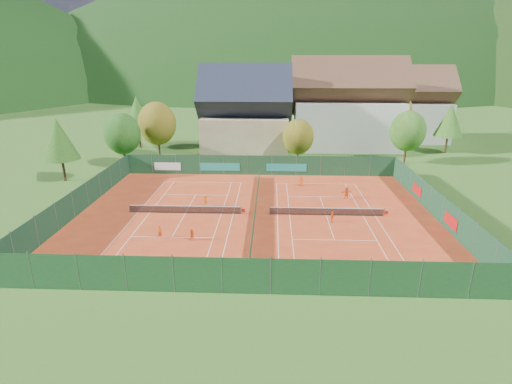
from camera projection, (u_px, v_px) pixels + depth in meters
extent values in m
plane|color=#2E591B|center=(255.00, 214.00, 45.21)|extent=(600.00, 600.00, 0.00)
cube|color=#BE3C1B|center=(255.00, 214.00, 45.20)|extent=(40.00, 32.00, 0.01)
cube|color=white|center=(203.00, 182.00, 56.76)|extent=(10.97, 0.06, 0.00)
cube|color=white|center=(157.00, 264.00, 34.26)|extent=(10.97, 0.06, 0.00)
cube|color=white|center=(138.00, 212.00, 45.72)|extent=(0.06, 23.77, 0.00)
cube|color=white|center=(233.00, 214.00, 45.30)|extent=(0.06, 23.77, 0.00)
cube|color=white|center=(150.00, 213.00, 45.67)|extent=(0.06, 23.77, 0.00)
cube|color=white|center=(221.00, 214.00, 45.35)|extent=(0.06, 23.77, 0.00)
cube|color=white|center=(196.00, 195.00, 51.57)|extent=(8.23, 0.06, 0.00)
cube|color=white|center=(172.00, 237.00, 39.45)|extent=(8.23, 0.06, 0.00)
cube|color=white|center=(185.00, 213.00, 45.51)|extent=(0.06, 12.80, 0.00)
cube|color=white|center=(316.00, 184.00, 56.14)|extent=(10.97, 0.06, 0.00)
cube|color=white|center=(344.00, 268.00, 33.65)|extent=(10.97, 0.06, 0.00)
cube|color=white|center=(277.00, 215.00, 45.11)|extent=(0.06, 23.77, 0.00)
cube|color=white|center=(375.00, 216.00, 44.68)|extent=(0.06, 23.77, 0.00)
cube|color=white|center=(290.00, 215.00, 45.05)|extent=(0.06, 23.77, 0.00)
cube|color=white|center=(363.00, 216.00, 44.74)|extent=(0.06, 23.77, 0.00)
cube|color=white|center=(320.00, 197.00, 50.95)|extent=(8.23, 0.06, 0.00)
cube|color=white|center=(334.00, 240.00, 38.84)|extent=(8.23, 0.06, 0.00)
cube|color=white|center=(326.00, 215.00, 44.89)|extent=(0.06, 12.80, 0.00)
cylinder|color=#59595B|center=(130.00, 208.00, 45.60)|extent=(0.10, 0.10, 1.02)
cylinder|color=#59595B|center=(241.00, 210.00, 45.10)|extent=(0.10, 0.10, 1.02)
cube|color=black|center=(185.00, 210.00, 45.37)|extent=(12.80, 0.02, 0.86)
cube|color=white|center=(185.00, 206.00, 45.23)|extent=(12.80, 0.04, 0.06)
cube|color=red|center=(243.00, 210.00, 45.11)|extent=(0.40, 0.04, 0.40)
cylinder|color=#59595B|center=(269.00, 210.00, 44.98)|extent=(0.10, 0.10, 1.02)
cylinder|color=#59595B|center=(384.00, 212.00, 44.49)|extent=(0.10, 0.10, 1.02)
cube|color=black|center=(326.00, 212.00, 44.75)|extent=(12.80, 0.02, 0.86)
cube|color=white|center=(327.00, 208.00, 44.61)|extent=(12.80, 0.04, 0.06)
cube|color=red|center=(386.00, 213.00, 44.50)|extent=(0.40, 0.04, 0.40)
cube|color=#153B24|center=(255.00, 210.00, 45.05)|extent=(0.03, 28.80, 1.00)
cube|color=#163D23|center=(260.00, 165.00, 59.87)|extent=(40.00, 0.04, 3.00)
cube|color=teal|center=(220.00, 167.00, 60.14)|extent=(6.00, 0.03, 1.20)
cube|color=teal|center=(286.00, 168.00, 59.75)|extent=(6.00, 0.03, 1.20)
cube|color=silver|center=(168.00, 166.00, 60.44)|extent=(4.00, 0.03, 1.20)
cube|color=#153C1C|center=(246.00, 276.00, 29.58)|extent=(40.00, 0.04, 3.00)
cube|color=#133520|center=(80.00, 199.00, 45.49)|extent=(0.04, 32.00, 3.00)
cube|color=#143922|center=(436.00, 204.00, 43.95)|extent=(0.04, 32.00, 3.00)
cube|color=#B21414|center=(451.00, 221.00, 40.27)|extent=(0.03, 3.00, 1.20)
cube|color=#B21414|center=(417.00, 190.00, 49.73)|extent=(0.03, 3.00, 1.20)
cube|color=#C6B58C|center=(246.00, 135.00, 72.59)|extent=(15.00, 12.00, 7.00)
cube|color=#1E2333|center=(245.00, 98.00, 70.50)|extent=(16.20, 12.00, 12.00)
cube|color=silver|center=(346.00, 125.00, 77.21)|extent=(20.00, 11.00, 9.00)
cube|color=brown|center=(348.00, 86.00, 74.89)|extent=(21.60, 11.00, 11.00)
cube|color=silver|center=(405.00, 121.00, 84.41)|extent=(16.00, 10.00, 8.00)
cube|color=brown|center=(409.00, 90.00, 82.32)|extent=(17.28, 10.00, 10.00)
cylinder|color=#4D2E1B|center=(125.00, 158.00, 64.53)|extent=(0.36, 0.36, 2.80)
ellipsoid|color=#1E5217|center=(122.00, 134.00, 63.25)|extent=(5.72, 5.72, 6.58)
cylinder|color=#442718|center=(159.00, 149.00, 70.00)|extent=(0.36, 0.36, 3.15)
ellipsoid|color=brown|center=(157.00, 124.00, 68.55)|extent=(6.44, 6.44, 7.40)
cylinder|color=#473219|center=(140.00, 139.00, 77.74)|extent=(0.36, 0.36, 3.50)
cone|color=#265D1A|center=(137.00, 113.00, 76.14)|extent=(5.60, 5.60, 6.50)
cylinder|color=#422817|center=(297.00, 158.00, 65.40)|extent=(0.36, 0.36, 2.45)
ellipsoid|color=olive|center=(298.00, 137.00, 64.28)|extent=(5.01, 5.01, 5.76)
cylinder|color=#4C321B|center=(405.00, 155.00, 66.54)|extent=(0.36, 0.36, 2.80)
ellipsoid|color=#2F621C|center=(408.00, 131.00, 65.26)|extent=(5.72, 5.72, 6.58)
cylinder|color=#472E19|center=(446.00, 145.00, 73.67)|extent=(0.36, 0.36, 3.15)
cone|color=#2C5E1A|center=(450.00, 120.00, 72.23)|extent=(5.04, 5.04, 5.85)
cylinder|color=#452C18|center=(64.00, 170.00, 57.13)|extent=(0.36, 0.36, 3.15)
cone|color=#255317|center=(59.00, 139.00, 55.69)|extent=(5.04, 5.04, 5.85)
cylinder|color=#452818|center=(390.00, 135.00, 81.50)|extent=(0.36, 0.36, 3.50)
ellipsoid|color=olive|center=(393.00, 111.00, 79.89)|extent=(7.15, 7.15, 8.22)
ellipsoid|color=black|center=(282.00, 130.00, 342.31)|extent=(440.00, 440.00, 242.00)
cylinder|color=slate|center=(384.00, 273.00, 32.22)|extent=(0.02, 0.02, 0.80)
cylinder|color=slate|center=(388.00, 273.00, 32.20)|extent=(0.02, 0.02, 0.80)
cylinder|color=slate|center=(383.00, 271.00, 32.50)|extent=(0.02, 0.02, 0.80)
cylinder|color=slate|center=(387.00, 271.00, 32.49)|extent=(0.02, 0.02, 0.80)
cube|color=slate|center=(386.00, 270.00, 32.30)|extent=(0.34, 0.34, 0.30)
ellipsoid|color=#CCD833|center=(386.00, 270.00, 32.29)|extent=(0.28, 0.28, 0.16)
sphere|color=#CCD833|center=(160.00, 240.00, 38.76)|extent=(0.07, 0.07, 0.07)
sphere|color=#CCD833|center=(303.00, 271.00, 33.16)|extent=(0.07, 0.07, 0.07)
sphere|color=#CCD833|center=(290.00, 211.00, 46.13)|extent=(0.07, 0.07, 0.07)
sphere|color=#CCD833|center=(231.00, 189.00, 53.96)|extent=(0.07, 0.07, 0.07)
imported|color=#CF4912|center=(160.00, 232.00, 39.16)|extent=(0.47, 0.31, 1.28)
imported|color=#DF4B13|center=(192.00, 235.00, 38.51)|extent=(0.68, 0.57, 1.24)
imported|color=#DB5B13|center=(205.00, 201.00, 47.32)|extent=(1.08, 0.95, 1.45)
imported|color=#F65815|center=(332.00, 217.00, 42.80)|extent=(0.63, 0.78, 1.24)
imported|color=#CC4C12|center=(301.00, 181.00, 55.09)|extent=(0.75, 0.55, 1.40)
imported|color=#FE5B16|center=(346.00, 193.00, 49.96)|extent=(1.47, 0.56, 1.56)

